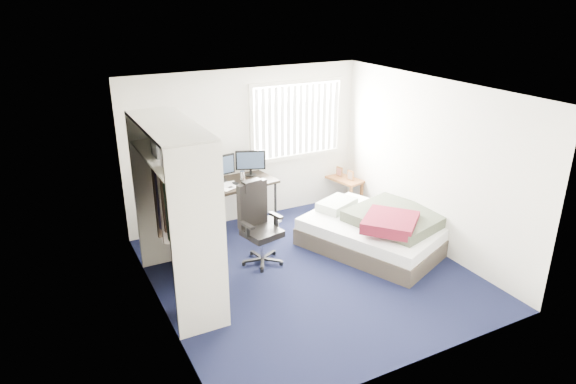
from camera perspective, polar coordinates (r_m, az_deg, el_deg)
The scene contains 10 objects.
ground at distance 7.14m, azimuth 2.38°, elevation -8.89°, with size 4.20×4.20×0.00m, color black.
room_shell at distance 6.51m, azimuth 2.58°, elevation 2.65°, with size 4.20×4.20×4.20m.
window_assembly at distance 8.62m, azimuth 1.01°, elevation 8.01°, with size 1.72×0.09×1.32m.
closet at distance 6.20m, azimuth -12.23°, elevation -0.39°, with size 0.64×1.84×2.22m.
desk at distance 8.01m, azimuth -7.35°, elevation 1.05°, with size 1.75×1.01×1.27m.
office_chair at distance 7.23m, azimuth -3.28°, elevation -4.41°, with size 0.66×0.66×1.18m.
footstool at distance 8.01m, azimuth -2.23°, elevation -3.63°, with size 0.41×0.38×0.27m.
nightstand at distance 9.22m, azimuth 6.19°, elevation 1.20°, with size 0.51×0.78×0.67m.
bed at distance 7.78m, azimuth 9.95°, elevation -4.19°, with size 2.11×2.38×0.65m.
pine_box at distance 6.39m, azimuth -10.13°, elevation -11.72°, with size 0.38×0.28×0.28m, color tan.
Camera 1 is at (-3.10, -5.32, 3.61)m, focal length 32.00 mm.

